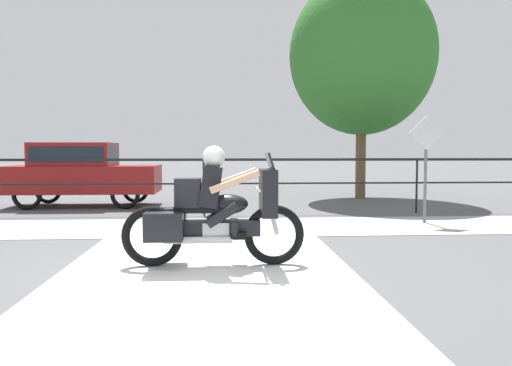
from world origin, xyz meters
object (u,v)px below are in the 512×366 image
at_px(tree_behind_sign, 362,55).
at_px(street_sign, 426,155).
at_px(motorcycle, 213,212).
at_px(parked_car, 81,170).

bearing_deg(tree_behind_sign, street_sign, -91.51).
relative_size(motorcycle, tree_behind_sign, 0.34).
xyz_separation_m(motorcycle, tree_behind_sign, (4.42, 8.89, 3.72)).
bearing_deg(tree_behind_sign, parked_car, -167.73).
xyz_separation_m(parked_car, street_sign, (7.95, -3.61, 0.43)).
height_order(motorcycle, parked_car, parked_car).
relative_size(parked_car, street_sign, 1.77).
bearing_deg(tree_behind_sign, motorcycle, -116.44).
relative_size(street_sign, tree_behind_sign, 0.32).
bearing_deg(parked_car, tree_behind_sign, 9.23).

